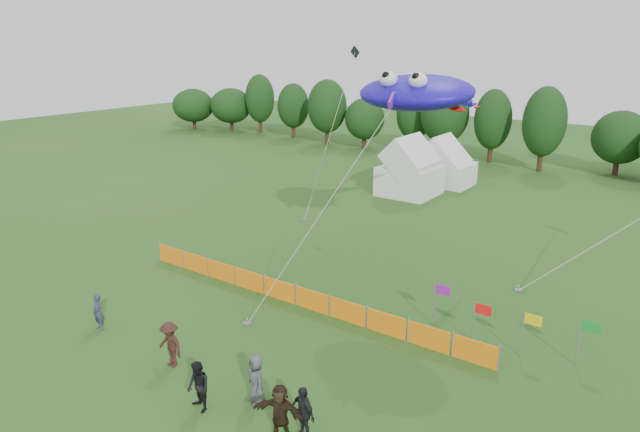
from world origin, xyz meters
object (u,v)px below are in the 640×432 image
Objects in this scene: tent_left at (410,171)px; spectator_f at (280,411)px; spectator_d at (303,412)px; barrier_fence at (295,295)px; spectator_b at (198,387)px; tent_right at (445,166)px; stingray_kite at (420,92)px; spectator_e at (256,379)px; spectator_c at (170,344)px; spectator_a at (98,312)px.

tent_left reaches higher than spectator_f.
spectator_f is at bearing -130.33° from spectator_d.
barrier_fence is at bearing 111.47° from spectator_f.
spectator_b is at bearing 176.64° from spectator_f.
tent_right is 26.83m from barrier_fence.
tent_left reaches higher than tent_right.
stingray_kite is at bearing 56.60° from barrier_fence.
tent_left reaches higher than barrier_fence.
barrier_fence is 8.75m from spectator_b.
spectator_d is 1.01× the size of spectator_e.
tent_right is at bearing 109.46° from stingray_kite.
spectator_d is at bearing -0.42° from spectator_c.
barrier_fence is 9.65m from spectator_d.
barrier_fence is 10.84× the size of spectator_b.
spectator_c is at bearing -81.32° from tent_left.
spectator_c is (3.40, -33.62, -0.72)m from tent_right.
tent_right reaches higher than barrier_fence.
stingray_kite is at bearing 85.13° from spectator_f.
spectator_c is at bearing 159.55° from spectator_f.
tent_left is 28.66m from spectator_a.
spectator_e is at bearing 5.17° from spectator_c.
stingray_kite reaches higher than spectator_e.
spectator_b is 1.01× the size of spectator_e.
stingray_kite is (1.11, 13.70, 8.99)m from spectator_b.
spectator_a is (-0.50, -28.63, -1.12)m from tent_left.
spectator_c reaches higher than spectator_d.
tent_right is (0.99, 4.88, -0.30)m from tent_left.
spectator_c is 6.18m from spectator_f.
tent_right is 2.53× the size of spectator_b.
barrier_fence is 10.81× the size of spectator_d.
spectator_d is (11.63, -0.42, 0.08)m from spectator_a.
stingray_kite is at bearing 117.70° from spectator_d.
barrier_fence is 10.89× the size of spectator_e.
spectator_f is at bearing -0.67° from spectator_a.
stingray_kite reaches higher than spectator_a.
stingray_kite is (-2.04, 13.13, 8.96)m from spectator_f.
spectator_e is (1.30, 1.52, -0.00)m from spectator_b.
tent_right is 2.55× the size of spectator_e.
tent_right is 33.79m from spectator_c.
tent_left reaches higher than spectator_c.
tent_left is at bearing 95.95° from spectator_f.
spectator_d is (6.75, -0.32, -0.02)m from spectator_c.
barrier_fence is at bearing -123.40° from stingray_kite.
tent_left is 2.39× the size of spectator_d.
spectator_e reaches higher than barrier_fence.
spectator_a is (-5.49, -7.01, 0.34)m from barrier_fence.
spectator_e is at bearing -89.10° from stingray_kite.
stingray_kite is (7.49, -21.21, 8.25)m from tent_right.
tent_right is 0.30× the size of stingray_kite.
spectator_b is 0.12× the size of stingray_kite.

